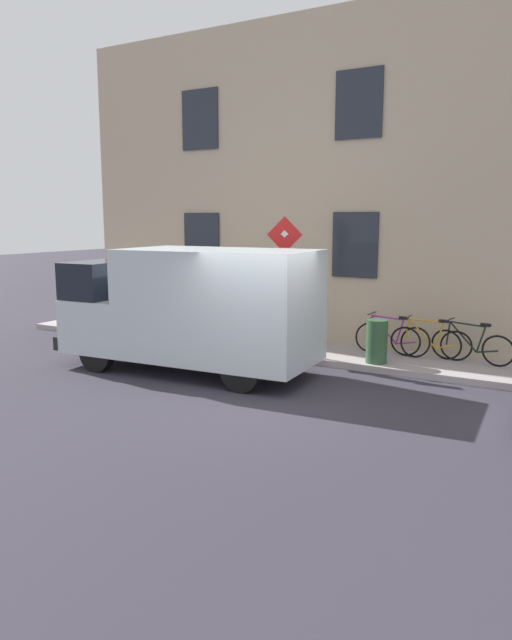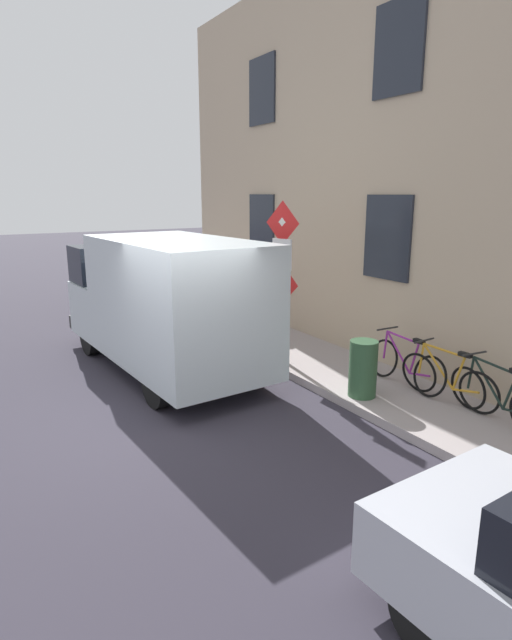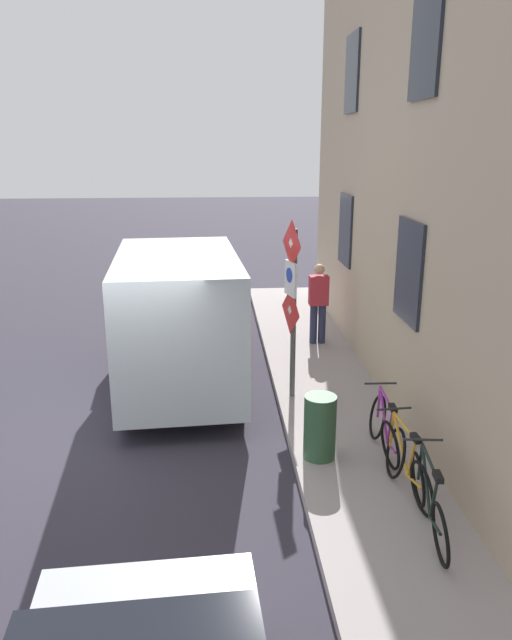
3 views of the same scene
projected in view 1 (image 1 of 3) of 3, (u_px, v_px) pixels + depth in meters
name	position (u px, v px, depth m)	size (l,w,h in m)	color
ground_plane	(266.00, 395.00, 10.69)	(80.00, 80.00, 0.00)	#302D37
sidewalk_slab	(338.00, 355.00, 13.52)	(1.81, 17.63, 0.14)	#A19796
building_facade	(362.00, 184.00, 13.95)	(0.75, 15.63, 7.78)	tan
sign_post_stacked	(284.00, 271.00, 13.10)	(0.20, 0.55, 2.88)	#474C47
delivery_van	(193.00, 307.00, 12.12)	(2.33, 5.45, 2.50)	silver
bicycle_black	(471.00, 346.00, 12.38)	(0.46, 1.71, 0.89)	black
bicycle_orange	(430.00, 342.00, 12.79)	(0.46, 1.71, 0.89)	black
bicycle_purple	(391.00, 338.00, 13.21)	(0.46, 1.72, 0.89)	black
pedestrian	(205.00, 298.00, 15.42)	(0.40, 0.26, 1.72)	#262B47
litter_bin	(377.00, 341.00, 12.43)	(0.44, 0.44, 0.90)	#2D5133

